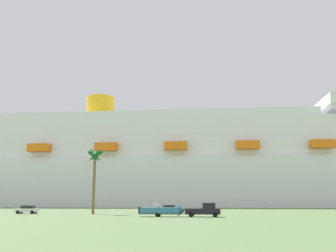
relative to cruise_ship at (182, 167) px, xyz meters
The scene contains 7 objects.
ground_plane 50.86m from the cruise_ship, 91.33° to the right, with size 600.00×600.00×0.00m, color #567042.
cruise_ship is the anchor object (origin of this frame).
pickup_truck 89.11m from the cruise_ship, 90.66° to the right, with size 5.82×2.87×2.20m.
small_boat_on_trailer 88.57m from the cruise_ship, 94.88° to the right, with size 8.75×2.80×2.15m.
palm_tree 78.35m from the cruise_ship, 105.54° to the right, with size 3.41×3.09×12.33m.
parked_car_white_van 82.02m from the cruise_ship, 115.01° to the right, with size 4.30×2.16×1.58m.
parked_car_yellow_taxi 68.03m from the cruise_ship, 95.24° to the right, with size 4.64×2.14×1.58m.
Camera 1 is at (-6.81, -73.18, 2.69)m, focal length 41.80 mm.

